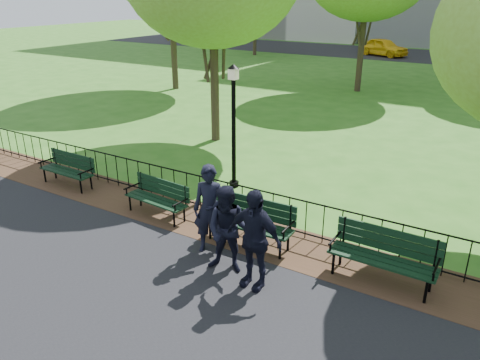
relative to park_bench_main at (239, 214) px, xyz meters
The scene contains 13 objects.
ground 1.33m from the park_bench_main, 81.91° to the right, with size 120.00×120.00×0.00m, color #2D641A.
dirt_strip 0.75m from the park_bench_main, 65.52° to the left, with size 60.00×1.60×0.01m, color #342715.
far_street 33.86m from the park_bench_main, 89.72° to the left, with size 70.00×9.00×0.01m, color black.
iron_fence 0.89m from the park_bench_main, 79.26° to the left, with size 24.06×0.06×1.00m.
park_bench_main is the anchor object (origin of this frame).
park_bench_left_a 2.29m from the park_bench_main, behind, with size 1.73×0.65×0.96m.
park_bench_left_b 5.62m from the park_bench_main, behind, with size 1.73×0.56×0.98m.
park_bench_right_a 3.03m from the park_bench_main, ahead, with size 1.94×0.62×1.10m.
lamppost 3.25m from the park_bench_main, 124.23° to the left, with size 0.30×0.30×3.31m.
person_left 0.76m from the park_bench_main, 114.64° to the right, with size 0.68×0.45×1.87m, color black.
person_mid 1.16m from the park_bench_main, 68.35° to the right, with size 0.84×0.44×1.73m, color black.
person_right 1.66m from the park_bench_main, 48.95° to the right, with size 1.11×0.45×1.89m, color black.
taxi 32.61m from the park_bench_main, 100.56° to the left, with size 1.66×4.13×1.41m, color yellow.
Camera 1 is at (4.49, -6.37, 5.03)m, focal length 35.00 mm.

